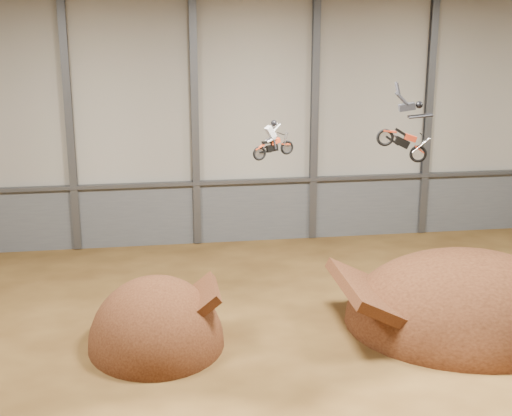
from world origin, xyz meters
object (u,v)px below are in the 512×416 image
at_px(takeoff_ramp, 157,344).
at_px(fmx_rider_b, 399,123).
at_px(fmx_rider_a, 274,137).
at_px(landing_ramp, 465,322).

relative_size(takeoff_ramp, fmx_rider_b, 2.17).
xyz_separation_m(fmx_rider_a, fmx_rider_b, (4.65, -1.88, 0.79)).
bearing_deg(takeoff_ramp, landing_ramp, 0.47).
distance_m(takeoff_ramp, fmx_rider_a, 9.62).
relative_size(takeoff_ramp, fmx_rider_a, 3.37).
bearing_deg(landing_ramp, fmx_rider_b, 175.36).
height_order(fmx_rider_a, fmx_rider_b, fmx_rider_b).
xyz_separation_m(landing_ramp, fmx_rider_a, (-7.99, 2.15, 7.83)).
xyz_separation_m(takeoff_ramp, fmx_rider_b, (9.77, 0.38, 8.62)).
bearing_deg(fmx_rider_b, takeoff_ramp, -166.92).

